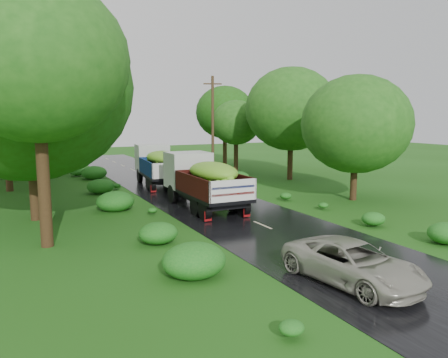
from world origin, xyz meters
TOP-DOWN VIEW (x-y plane):
  - ground at (0.00, 0.00)m, footprint 120.00×120.00m
  - road at (0.00, 5.00)m, footprint 6.50×80.00m
  - road_lines at (0.00, 6.00)m, footprint 0.12×69.60m
  - truck_near at (-0.96, 8.98)m, footprint 2.62×7.15m
  - truck_far at (-0.66, 17.88)m, footprint 3.11×7.19m
  - car at (-1.30, -3.45)m, footprint 2.75×4.90m
  - utility_pole at (4.25, 18.74)m, footprint 1.41×0.57m
  - trees_left at (-10.09, 22.42)m, footprint 5.61×35.27m
  - trees_right at (9.19, 17.34)m, footprint 5.28×24.51m
  - shrubs at (0.00, 14.00)m, footprint 11.90×44.00m

SIDE VIEW (x-z plane):
  - ground at x=0.00m, z-range 0.00..0.00m
  - road at x=0.00m, z-range 0.00..0.02m
  - road_lines at x=0.00m, z-range 0.02..0.02m
  - shrubs at x=0.00m, z-range 0.00..0.70m
  - car at x=-1.30m, z-range 0.02..1.31m
  - truck_far at x=-0.66m, z-range 0.19..3.13m
  - truck_near at x=-0.96m, z-range 0.20..3.19m
  - utility_pole at x=4.25m, z-range 0.12..8.42m
  - trees_right at x=9.19m, z-range 1.43..8.86m
  - trees_left at x=-10.09m, z-range 1.95..11.20m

